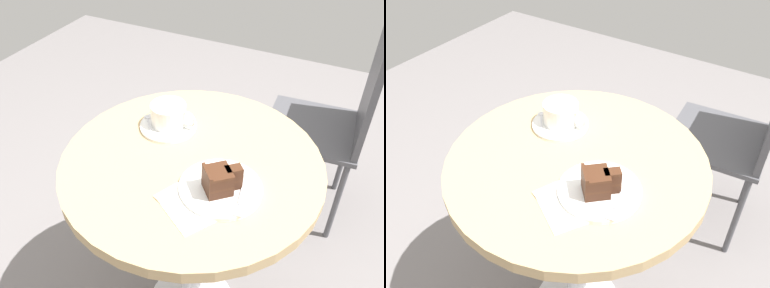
{
  "view_description": "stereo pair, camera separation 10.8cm",
  "coord_description": "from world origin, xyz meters",
  "views": [
    {
      "loc": [
        0.37,
        -0.75,
        1.46
      ],
      "look_at": [
        -0.01,
        0.01,
        0.78
      ],
      "focal_mm": 38.0,
      "sensor_mm": 36.0,
      "label": 1
    },
    {
      "loc": [
        0.46,
        -0.69,
        1.46
      ],
      "look_at": [
        -0.01,
        0.01,
        0.78
      ],
      "focal_mm": 38.0,
      "sensor_mm": 36.0,
      "label": 2
    }
  ],
  "objects": [
    {
      "name": "saucer",
      "position": [
        -0.13,
        0.1,
        0.74
      ],
      "size": [
        0.17,
        0.17,
        0.01
      ],
      "color": "white",
      "rests_on": "cafe_table"
    },
    {
      "name": "teaspoon",
      "position": [
        -0.19,
        0.08,
        0.75
      ],
      "size": [
        0.07,
        0.08,
        0.0
      ],
      "rotation": [
        0.0,
        0.0,
        2.25
      ],
      "color": "silver",
      "rests_on": "saucer"
    },
    {
      "name": "fork",
      "position": [
        0.18,
        -0.1,
        0.75
      ],
      "size": [
        0.04,
        0.14,
        0.0
      ],
      "rotation": [
        0.0,
        0.0,
        4.9
      ],
      "color": "silver",
      "rests_on": "cake_plate"
    },
    {
      "name": "coffee_cup",
      "position": [
        -0.13,
        0.11,
        0.78
      ],
      "size": [
        0.14,
        0.1,
        0.07
      ],
      "color": "white",
      "rests_on": "saucer"
    },
    {
      "name": "cake_slice",
      "position": [
        0.12,
        -0.09,
        0.78
      ],
      "size": [
        0.1,
        0.09,
        0.07
      ],
      "rotation": [
        0.0,
        0.0,
        0.74
      ],
      "color": "#422619",
      "rests_on": "cake_plate"
    },
    {
      "name": "cafe_chair",
      "position": [
        0.31,
        0.71,
        0.55
      ],
      "size": [
        0.41,
        0.41,
        0.94
      ],
      "rotation": [
        0.0,
        0.0,
        4.79
      ],
      "color": "#4C4C51",
      "rests_on": "ground"
    },
    {
      "name": "cake_plate",
      "position": [
        0.12,
        -0.07,
        0.74
      ],
      "size": [
        0.21,
        0.21,
        0.01
      ],
      "color": "white",
      "rests_on": "cafe_table"
    },
    {
      "name": "napkin",
      "position": [
        0.07,
        -0.14,
        0.74
      ],
      "size": [
        0.2,
        0.2,
        0.0
      ],
      "rotation": [
        0.0,
        0.0,
        2.57
      ],
      "color": "silver",
      "rests_on": "cafe_table"
    },
    {
      "name": "cafe_table",
      "position": [
        0.0,
        0.0,
        0.61
      ],
      "size": [
        0.71,
        0.71,
        0.74
      ],
      "color": "tan",
      "rests_on": "ground"
    }
  ]
}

